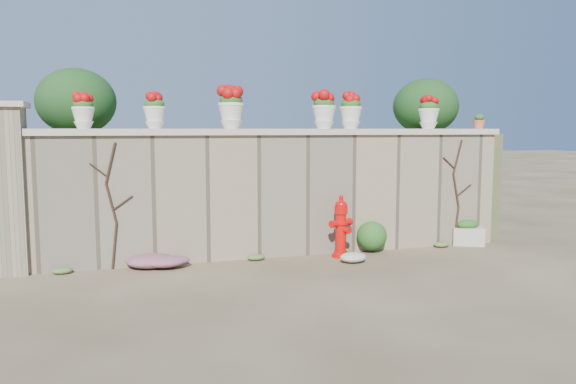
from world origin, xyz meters
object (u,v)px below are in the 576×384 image
object	(u,v)px
urn_pot_0	(83,111)
terracotta_pot	(479,122)
fire_hydrant	(341,226)
planter_box	(468,233)

from	to	relation	value
urn_pot_0	terracotta_pot	xyz separation A→B (m)	(6.84, 0.00, -0.13)
fire_hydrant	terracotta_pot	distance (m)	3.41
fire_hydrant	planter_box	distance (m)	2.60
urn_pot_0	terracotta_pot	world-z (taller)	urn_pot_0
planter_box	fire_hydrant	bearing A→B (deg)	-151.91
terracotta_pot	urn_pot_0	bearing A→B (deg)	180.00
fire_hydrant	planter_box	size ratio (longest dim) A/B	1.61
fire_hydrant	urn_pot_0	world-z (taller)	urn_pot_0
fire_hydrant	urn_pot_0	bearing A→B (deg)	148.62
planter_box	urn_pot_0	bearing A→B (deg)	-159.22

